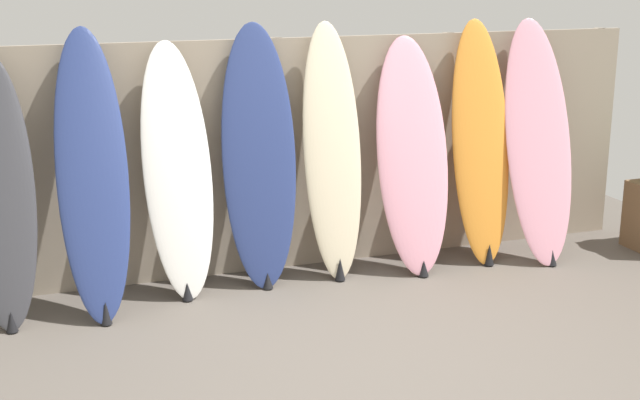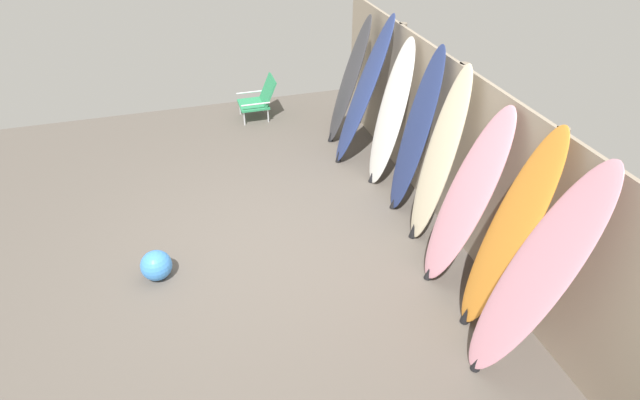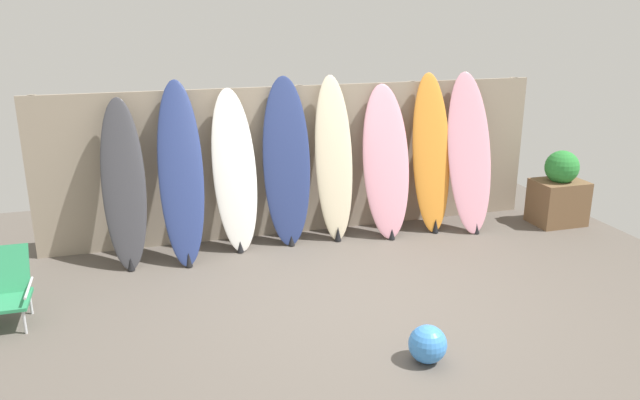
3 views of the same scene
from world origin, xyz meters
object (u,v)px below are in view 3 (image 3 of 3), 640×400
Objects in this scene: surfboard_charcoal_0 at (124,185)px; surfboard_orange_6 at (431,154)px; surfboard_navy_3 at (287,163)px; surfboard_cream_4 at (334,160)px; planter_box at (559,192)px; beach_chair at (1,288)px; surfboard_pink_5 at (386,162)px; beach_ball at (428,344)px; surfboard_pink_7 at (469,153)px; surfboard_navy_1 at (181,174)px; surfboard_white_2 at (235,172)px.

surfboard_charcoal_0 is 0.92× the size of surfboard_orange_6.
surfboard_navy_3 is 0.57m from surfboard_cream_4.
surfboard_navy_3 is 2.02× the size of planter_box.
surfboard_orange_6 reaches higher than beach_chair.
surfboard_pink_5 is at bearing 1.19° from surfboard_charcoal_0.
surfboard_cream_4 is 6.34× the size of beach_ball.
surfboard_pink_7 reaches higher than beach_chair.
surfboard_pink_7 is at bearing -4.15° from surfboard_cream_4.
surfboard_navy_1 is at bearing -179.80° from surfboard_pink_7.
surfboard_navy_1 is 1.00× the size of surfboard_navy_3.
planter_box is at bearing -11.63° from surfboard_pink_7.
surfboard_navy_3 is 6.35× the size of beach_ball.
surfboard_pink_7 is at bearing -11.44° from surfboard_orange_6.
surfboard_pink_7 is 6.30× the size of beach_ball.
surfboard_orange_6 is 2.01× the size of planter_box.
surfboard_charcoal_0 is at bearing -178.60° from surfboard_orange_6.
beach_chair is (-1.68, -1.05, -0.64)m from surfboard_navy_1.
beach_ball is (-1.39, -2.84, -0.80)m from surfboard_orange_6.
surfboard_pink_7 reaches higher than surfboard_pink_5.
surfboard_navy_3 reaches higher than surfboard_charcoal_0.
surfboard_white_2 is 1.18m from surfboard_cream_4.
surfboard_pink_5 reaches higher than beach_chair.
surfboard_orange_6 is 6.31× the size of beach_ball.
beach_chair is 6.41m from planter_box.
beach_chair is (-4.70, -1.16, -0.63)m from surfboard_orange_6.
surfboard_white_2 is 0.95× the size of surfboard_pink_7.
surfboard_pink_5 is 0.61m from surfboard_orange_6.
surfboard_charcoal_0 is at bearing -175.78° from surfboard_navy_3.
surfboard_orange_6 reaches higher than beach_ball.
surfboard_navy_1 reaches higher than surfboard_orange_6.
surfboard_charcoal_0 is 5.83× the size of beach_ball.
surfboard_navy_3 reaches higher than beach_chair.
surfboard_pink_7 is at bearing -0.10° from surfboard_charcoal_0.
surfboard_navy_3 is 1.01× the size of surfboard_pink_7.
surfboard_navy_3 is (1.80, 0.13, 0.08)m from surfboard_charcoal_0.
surfboard_charcoal_0 is 5.30m from planter_box.
surfboard_navy_3 is 3.03m from beach_ball.
surfboard_navy_1 is 1.22m from surfboard_navy_3.
planter_box is (2.26, -0.31, -0.48)m from surfboard_pink_5.
surfboard_orange_6 is at bearing 1.40° from surfboard_charcoal_0.
surfboard_pink_5 is 4.29m from beach_chair.
beach_ball is at bearing -105.63° from surfboard_pink_5.
surfboard_charcoal_0 is at bearing 128.87° from beach_ball.
surfboard_white_2 is at bearing 22.54° from beach_chair.
surfboard_orange_6 is at bearing 2.46° from surfboard_pink_5.
beach_ball is at bearing -81.79° from surfboard_navy_3.
surfboard_charcoal_0 is 0.60m from surfboard_navy_1.
beach_ball is (-1.87, -2.75, -0.80)m from surfboard_pink_7.
beach_ball is (0.42, -2.89, -0.80)m from surfboard_navy_3.
surfboard_cream_4 is at bearing 175.85° from surfboard_pink_7.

